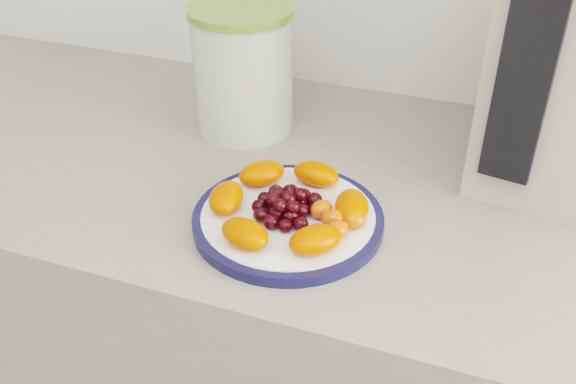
% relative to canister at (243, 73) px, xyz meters
% --- Properties ---
extents(plate_rim, '(0.24, 0.24, 0.01)m').
position_rel_canister_xyz_m(plate_rim, '(0.16, -0.23, -0.08)').
color(plate_rim, '#11143B').
rests_on(plate_rim, counter).
extents(plate_face, '(0.22, 0.22, 0.02)m').
position_rel_canister_xyz_m(plate_face, '(0.16, -0.23, -0.08)').
color(plate_face, white).
rests_on(plate_face, counter).
extents(canister, '(0.16, 0.16, 0.18)m').
position_rel_canister_xyz_m(canister, '(0.00, 0.00, 0.00)').
color(canister, '#415812').
rests_on(canister, counter).
extents(canister_lid, '(0.17, 0.17, 0.01)m').
position_rel_canister_xyz_m(canister_lid, '(0.00, 0.00, 0.10)').
color(canister_lid, olive).
rests_on(canister_lid, canister).
extents(appliance_panel, '(0.06, 0.03, 0.27)m').
position_rel_canister_xyz_m(appliance_panel, '(0.40, -0.10, 0.09)').
color(appliance_panel, black).
rests_on(appliance_panel, appliance_body).
extents(fruit_plate, '(0.21, 0.21, 0.03)m').
position_rel_canister_xyz_m(fruit_plate, '(0.16, -0.23, -0.06)').
color(fruit_plate, '#E13900').
rests_on(fruit_plate, plate_face).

